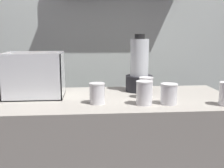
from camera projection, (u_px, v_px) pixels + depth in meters
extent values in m
cube|color=silver|center=(104.00, 35.00, 2.31)|extent=(2.60, 0.04, 2.50)
cube|color=white|center=(36.00, 96.00, 1.66)|extent=(0.33, 0.25, 0.01)
cube|color=white|center=(30.00, 78.00, 1.51)|extent=(0.33, 0.01, 0.26)
cube|color=white|center=(38.00, 72.00, 1.75)|extent=(0.33, 0.01, 0.26)
cube|color=white|center=(6.00, 75.00, 1.62)|extent=(0.01, 0.25, 0.26)
cube|color=white|center=(63.00, 74.00, 1.65)|extent=(0.01, 0.25, 0.26)
cone|color=orange|center=(32.00, 94.00, 1.63)|extent=(0.08, 0.16, 0.03)
cone|color=orange|center=(31.00, 93.00, 1.64)|extent=(0.05, 0.15, 0.03)
cone|color=orange|center=(23.00, 93.00, 1.64)|extent=(0.11, 0.15, 0.03)
cone|color=orange|center=(37.00, 91.00, 1.69)|extent=(0.10, 0.13, 0.03)
cone|color=orange|center=(25.00, 89.00, 1.62)|extent=(0.17, 0.05, 0.03)
cone|color=orange|center=(47.00, 87.00, 1.66)|extent=(0.06, 0.17, 0.03)
cone|color=orange|center=(25.00, 87.00, 1.64)|extent=(0.18, 0.06, 0.03)
cone|color=orange|center=(39.00, 86.00, 1.64)|extent=(0.15, 0.08, 0.04)
cone|color=orange|center=(40.00, 82.00, 1.62)|extent=(0.16, 0.15, 0.03)
cylinder|color=black|center=(139.00, 83.00, 1.80)|extent=(0.17, 0.17, 0.10)
cylinder|color=silver|center=(139.00, 57.00, 1.77)|extent=(0.12, 0.12, 0.23)
cylinder|color=maroon|center=(139.00, 72.00, 1.78)|extent=(0.10, 0.10, 0.04)
cylinder|color=black|center=(140.00, 36.00, 1.74)|extent=(0.06, 0.06, 0.03)
cylinder|color=white|center=(97.00, 94.00, 1.48)|extent=(0.08, 0.08, 0.10)
cylinder|color=orange|center=(97.00, 95.00, 1.48)|extent=(0.07, 0.07, 0.09)
cylinder|color=white|center=(97.00, 84.00, 1.47)|extent=(0.08, 0.08, 0.01)
cylinder|color=white|center=(144.00, 93.00, 1.46)|extent=(0.08, 0.08, 0.12)
cylinder|color=maroon|center=(144.00, 98.00, 1.46)|extent=(0.08, 0.08, 0.07)
cylinder|color=white|center=(144.00, 82.00, 1.45)|extent=(0.09, 0.09, 0.01)
cylinder|color=white|center=(146.00, 88.00, 1.61)|extent=(0.08, 0.08, 0.11)
cylinder|color=yellow|center=(146.00, 90.00, 1.61)|extent=(0.07, 0.07, 0.09)
cylinder|color=white|center=(146.00, 78.00, 1.60)|extent=(0.08, 0.08, 0.01)
cylinder|color=white|center=(169.00, 94.00, 1.47)|extent=(0.09, 0.09, 0.10)
cylinder|color=orange|center=(169.00, 98.00, 1.48)|extent=(0.08, 0.08, 0.06)
cylinder|color=white|center=(169.00, 84.00, 1.46)|extent=(0.09, 0.09, 0.01)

